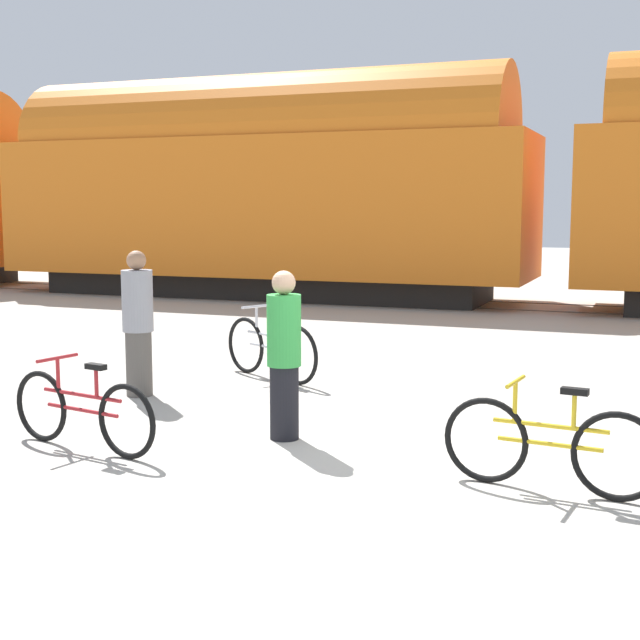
{
  "coord_description": "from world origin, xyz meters",
  "views": [
    {
      "loc": [
        2.26,
        -7.25,
        2.16
      ],
      "look_at": [
        -0.75,
        0.42,
        1.1
      ],
      "focal_mm": 50.0,
      "sensor_mm": 36.0,
      "label": 1
    }
  ],
  "objects_px": {
    "bicycle_silver": "(271,348)",
    "person_in_grey": "(138,324)",
    "person_in_green": "(284,355)",
    "freight_train": "(557,180)",
    "bicycle_maroon": "(82,411)",
    "bicycle_yellow": "(549,445)"
  },
  "relations": [
    {
      "from": "bicycle_yellow",
      "to": "bicycle_silver",
      "type": "relative_size",
      "value": 1.04
    },
    {
      "from": "person_in_green",
      "to": "person_in_grey",
      "type": "relative_size",
      "value": 0.95
    },
    {
      "from": "bicycle_silver",
      "to": "person_in_grey",
      "type": "relative_size",
      "value": 0.96
    },
    {
      "from": "person_in_green",
      "to": "bicycle_maroon",
      "type": "bearing_deg",
      "value": -112.66
    },
    {
      "from": "person_in_grey",
      "to": "person_in_green",
      "type": "bearing_deg",
      "value": -2.7
    },
    {
      "from": "person_in_green",
      "to": "freight_train",
      "type": "bearing_deg",
      "value": 119.34
    },
    {
      "from": "bicycle_yellow",
      "to": "person_in_green",
      "type": "distance_m",
      "value": 2.61
    },
    {
      "from": "freight_train",
      "to": "bicycle_silver",
      "type": "distance_m",
      "value": 9.87
    },
    {
      "from": "freight_train",
      "to": "person_in_grey",
      "type": "height_order",
      "value": "freight_train"
    },
    {
      "from": "bicycle_silver",
      "to": "bicycle_maroon",
      "type": "bearing_deg",
      "value": -93.04
    },
    {
      "from": "bicycle_silver",
      "to": "person_in_green",
      "type": "xyz_separation_m",
      "value": [
        1.33,
        -2.61,
        0.41
      ]
    },
    {
      "from": "bicycle_maroon",
      "to": "person_in_grey",
      "type": "xyz_separation_m",
      "value": [
        -0.79,
        2.14,
        0.48
      ]
    },
    {
      "from": "freight_train",
      "to": "bicycle_maroon",
      "type": "relative_size",
      "value": 31.13
    },
    {
      "from": "bicycle_yellow",
      "to": "person_in_green",
      "type": "bearing_deg",
      "value": 164.7
    },
    {
      "from": "person_in_green",
      "to": "person_in_grey",
      "type": "bearing_deg",
      "value": -172.16
    },
    {
      "from": "freight_train",
      "to": "person_in_green",
      "type": "bearing_deg",
      "value": -94.82
    },
    {
      "from": "bicycle_maroon",
      "to": "bicycle_silver",
      "type": "distance_m",
      "value": 3.61
    },
    {
      "from": "bicycle_maroon",
      "to": "person_in_green",
      "type": "bearing_deg",
      "value": 33.18
    },
    {
      "from": "bicycle_silver",
      "to": "person_in_green",
      "type": "relative_size",
      "value": 1.02
    },
    {
      "from": "bicycle_silver",
      "to": "person_in_green",
      "type": "bearing_deg",
      "value": -62.96
    },
    {
      "from": "bicycle_maroon",
      "to": "bicycle_silver",
      "type": "height_order",
      "value": "bicycle_silver"
    },
    {
      "from": "bicycle_silver",
      "to": "person_in_grey",
      "type": "bearing_deg",
      "value": -123.9
    }
  ]
}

